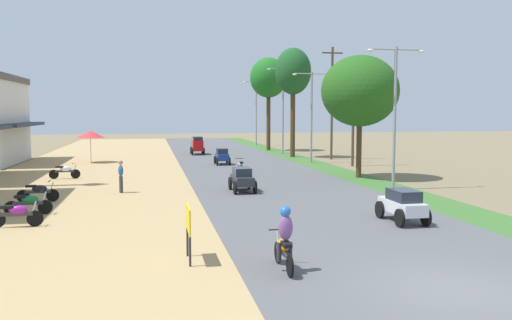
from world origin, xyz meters
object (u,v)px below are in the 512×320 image
object	(u,v)px
median_tree_nearest	(360,91)
utility_pole_near	(332,101)
parked_motorbike_third	(38,191)
car_sedan_charcoal	(242,178)
parked_motorbike_nearest	(17,213)
vendor_umbrella	(90,134)
streetlamp_farthest	(256,108)
parked_motorbike_second	(29,202)
median_tree_third	(269,78)
car_sedan_white	(402,204)
car_van_red	(197,144)
pedestrian_on_shoulder	(121,175)
streetlamp_mid	(312,110)
parked_motorbike_fourth	(65,171)
streetlamp_far	(283,104)
median_tree_second	(293,73)
motorbike_foreground_rider	(284,240)
streetlamp_near	(395,107)
street_signboard	(188,223)
motorbike_ahead_second	(241,165)
utility_pole_far	(353,110)
car_hatchback_blue	(222,156)

from	to	relation	value
median_tree_nearest	utility_pole_near	bearing A→B (deg)	77.89
parked_motorbike_third	median_tree_nearest	world-z (taller)	median_tree_nearest
car_sedan_charcoal	median_tree_nearest	bearing A→B (deg)	28.51
parked_motorbike_nearest	vendor_umbrella	world-z (taller)	vendor_umbrella
streetlamp_farthest	car_sedan_charcoal	distance (m)	37.24
parked_motorbike_second	median_tree_third	size ratio (longest dim) A/B	0.19
median_tree_nearest	parked_motorbike_second	bearing A→B (deg)	-153.42
streetlamp_farthest	car_sedan_white	bearing A→B (deg)	-94.52
utility_pole_near	car_van_red	size ratio (longest dim) A/B	3.95
pedestrian_on_shoulder	utility_pole_near	world-z (taller)	utility_pole_near
parked_motorbike_second	streetlamp_mid	world-z (taller)	streetlamp_mid
median_tree_third	car_sedan_white	xyz separation A→B (m)	(-3.18, -36.36, -6.78)
parked_motorbike_fourth	streetlamp_far	size ratio (longest dim) A/B	0.22
parked_motorbike_fourth	car_van_red	bearing A→B (deg)	60.53
median_tree_second	car_sedan_charcoal	size ratio (longest dim) A/B	4.26
parked_motorbike_nearest	pedestrian_on_shoulder	bearing A→B (deg)	67.04
parked_motorbike_third	median_tree_second	size ratio (longest dim) A/B	0.19
car_sedan_white	motorbike_foreground_rider	bearing A→B (deg)	-139.43
streetlamp_near	streetlamp_mid	size ratio (longest dim) A/B	1.03
parked_motorbike_nearest	street_signboard	xyz separation A→B (m)	(5.56, -5.39, 0.55)
parked_motorbike_second	streetlamp_farthest	bearing A→B (deg)	67.07
median_tree_second	car_van_red	distance (m)	11.21
parked_motorbike_third	motorbike_ahead_second	bearing A→B (deg)	40.62
median_tree_nearest	car_sedan_white	size ratio (longest dim) A/B	3.28
parked_motorbike_second	utility_pole_far	xyz separation A→B (m)	(19.53, 15.63, 3.68)
parked_motorbike_third	median_tree_third	size ratio (longest dim) A/B	0.19
streetlamp_mid	utility_pole_far	distance (m)	3.56
parked_motorbike_third	utility_pole_far	world-z (taller)	utility_pole_far
streetlamp_near	utility_pole_near	xyz separation A→B (m)	(2.76, 17.50, 0.64)
median_tree_nearest	streetlamp_mid	world-z (taller)	median_tree_nearest
median_tree_second	streetlamp_near	size ratio (longest dim) A/B	1.31
pedestrian_on_shoulder	streetlamp_near	xyz separation A→B (m)	(13.89, -1.28, 3.35)
parked_motorbike_third	median_tree_second	bearing A→B (deg)	50.10
parked_motorbike_second	median_tree_third	world-z (taller)	median_tree_third
utility_pole_far	car_hatchback_blue	bearing A→B (deg)	166.13
car_hatchback_blue	streetlamp_farthest	bearing A→B (deg)	72.38
streetlamp_near	car_hatchback_blue	bearing A→B (deg)	116.69
car_sedan_charcoal	utility_pole_near	bearing A→B (deg)	57.92
parked_motorbike_second	parked_motorbike_third	size ratio (longest dim) A/B	1.00
parked_motorbike_fourth	street_signboard	world-z (taller)	street_signboard
median_tree_third	streetlamp_mid	size ratio (longest dim) A/B	1.35
pedestrian_on_shoulder	car_hatchback_blue	bearing A→B (deg)	62.33
vendor_umbrella	motorbike_ahead_second	world-z (taller)	vendor_umbrella
parked_motorbike_second	streetlamp_near	bearing A→B (deg)	12.58
pedestrian_on_shoulder	median_tree_second	distance (m)	24.12
utility_pole_near	utility_pole_far	bearing A→B (deg)	-93.33
parked_motorbike_fourth	car_van_red	distance (m)	18.98
parked_motorbike_second	car_van_red	xyz separation A→B (m)	(8.95, 27.92, 0.47)
pedestrian_on_shoulder	median_tree_third	xyz separation A→B (m)	(13.55, 27.07, 6.56)
car_sedan_charcoal	vendor_umbrella	bearing A→B (deg)	117.60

